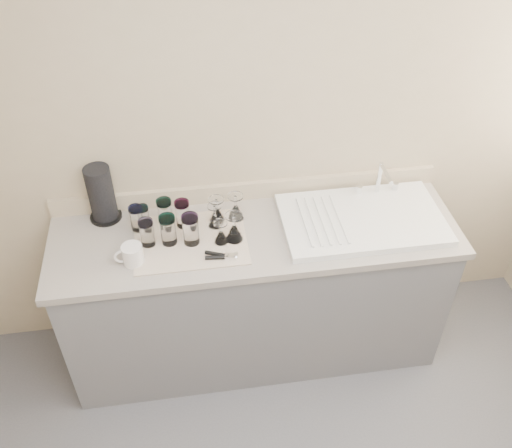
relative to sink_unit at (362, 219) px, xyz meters
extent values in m
cube|color=tan|center=(-0.55, 0.30, 0.33)|extent=(3.50, 0.04, 2.50)
cube|color=#5E5E62|center=(-0.55, 0.00, -0.49)|extent=(2.00, 0.60, 0.86)
cube|color=gray|center=(-0.55, 0.00, -0.04)|extent=(2.06, 0.62, 0.04)
cube|color=white|center=(0.00, 0.00, 0.00)|extent=(0.82, 0.50, 0.03)
cylinder|color=silver|center=(0.14, 0.20, 0.11)|extent=(0.02, 0.02, 0.18)
cylinder|color=silver|center=(0.14, 0.12, 0.19)|extent=(0.02, 0.16, 0.02)
cylinder|color=silver|center=(0.04, 0.20, 0.04)|extent=(0.03, 0.03, 0.04)
cylinder|color=silver|center=(0.24, 0.20, 0.04)|extent=(0.03, 0.03, 0.04)
cube|color=silver|center=(-0.88, -0.02, -0.02)|extent=(0.55, 0.42, 0.01)
cylinder|color=white|center=(-1.10, 0.12, 0.04)|extent=(0.06, 0.06, 0.11)
cylinder|color=teal|center=(-1.10, 0.12, 0.11)|extent=(0.06, 0.06, 0.02)
cylinder|color=white|center=(-0.99, 0.12, 0.06)|extent=(0.07, 0.07, 0.13)
cylinder|color=#228B76|center=(-0.99, 0.12, 0.13)|extent=(0.08, 0.08, 0.02)
cylinder|color=white|center=(-0.91, 0.10, 0.05)|extent=(0.07, 0.07, 0.13)
cylinder|color=#D63194|center=(-0.91, 0.10, 0.13)|extent=(0.07, 0.07, 0.02)
cylinder|color=white|center=(-1.08, -0.02, 0.05)|extent=(0.07, 0.07, 0.13)
cylinder|color=#A997EC|center=(-1.08, -0.02, 0.12)|extent=(0.07, 0.07, 0.02)
cylinder|color=white|center=(-0.98, -0.02, 0.06)|extent=(0.08, 0.08, 0.14)
cylinder|color=#0E8E78|center=(-0.98, -0.02, 0.14)|extent=(0.08, 0.08, 0.02)
cylinder|color=white|center=(-0.87, -0.03, 0.06)|extent=(0.08, 0.08, 0.14)
cylinder|color=purple|center=(-0.87, -0.03, 0.14)|extent=(0.08, 0.08, 0.02)
cylinder|color=white|center=(-1.13, 0.10, 0.05)|extent=(0.07, 0.07, 0.12)
cylinder|color=blue|center=(-1.13, 0.10, 0.12)|extent=(0.07, 0.07, 0.02)
cone|color=white|center=(-0.75, 0.07, 0.02)|extent=(0.07, 0.07, 0.07)
cylinder|color=white|center=(-0.75, 0.07, 0.08)|extent=(0.01, 0.01, 0.05)
cylinder|color=white|center=(-0.75, 0.07, 0.11)|extent=(0.07, 0.07, 0.01)
cone|color=white|center=(-0.64, 0.12, 0.03)|extent=(0.08, 0.08, 0.07)
cylinder|color=white|center=(-0.64, 0.12, 0.09)|extent=(0.01, 0.01, 0.06)
cylinder|color=white|center=(-0.64, 0.12, 0.13)|extent=(0.08, 0.08, 0.01)
cone|color=white|center=(-0.73, -0.05, 0.02)|extent=(0.07, 0.07, 0.06)
cylinder|color=white|center=(-0.73, -0.05, 0.08)|extent=(0.01, 0.01, 0.05)
cylinder|color=white|center=(-0.73, -0.05, 0.11)|extent=(0.07, 0.07, 0.01)
cone|color=white|center=(-0.66, -0.04, 0.03)|extent=(0.09, 0.09, 0.08)
cylinder|color=white|center=(-0.66, -0.04, 0.10)|extent=(0.01, 0.01, 0.06)
cylinder|color=white|center=(-0.66, -0.04, 0.14)|extent=(0.09, 0.09, 0.01)
cone|color=white|center=(-0.73, 0.11, 0.03)|extent=(0.08, 0.08, 0.07)
cylinder|color=white|center=(-0.73, 0.11, 0.09)|extent=(0.01, 0.01, 0.06)
cylinder|color=white|center=(-0.73, 0.11, 0.13)|extent=(0.08, 0.08, 0.01)
cube|color=silver|center=(-0.69, -0.18, 0.00)|extent=(0.07, 0.04, 0.02)
cylinder|color=black|center=(-0.76, -0.17, 0.00)|extent=(0.12, 0.03, 0.02)
cylinder|color=black|center=(-0.76, -0.15, 0.00)|extent=(0.12, 0.06, 0.02)
cylinder|color=silver|center=(-1.15, -0.13, 0.03)|extent=(0.11, 0.11, 0.10)
torus|color=silver|center=(-1.20, -0.13, 0.03)|extent=(0.08, 0.02, 0.08)
cylinder|color=black|center=(-1.30, 0.23, -0.01)|extent=(0.16, 0.16, 0.01)
cylinder|color=black|center=(-1.30, 0.23, 0.14)|extent=(0.13, 0.13, 0.29)
camera|label=1|loc=(-0.87, -2.12, 1.88)|focal=40.00mm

